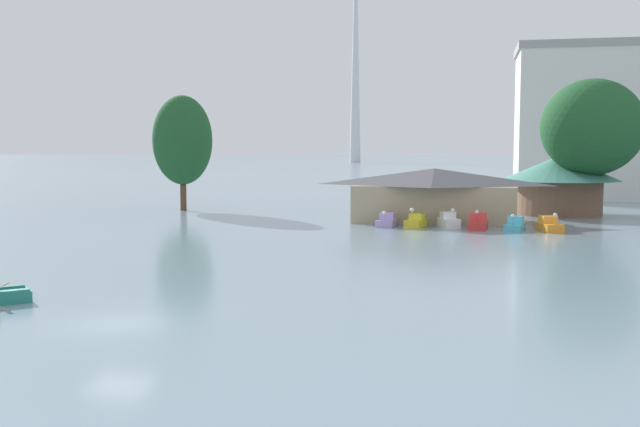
{
  "coord_description": "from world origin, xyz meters",
  "views": [
    {
      "loc": [
        13.15,
        -25.55,
        6.65
      ],
      "look_at": [
        3.56,
        20.99,
        2.52
      ],
      "focal_mm": 41.25,
      "sensor_mm": 36.0,
      "label": 1
    }
  ],
  "objects_px": {
    "pedal_boat_white": "(449,221)",
    "pedal_boat_cyan": "(515,225)",
    "shoreline_tree_tall_left": "(182,140)",
    "pedal_boat_lavender": "(387,221)",
    "green_roof_pavilion": "(560,180)",
    "background_building_block": "(639,122)",
    "pedal_boat_red": "(478,223)",
    "boathouse": "(434,194)",
    "distant_broadcast_tower": "(356,29)",
    "pedal_boat_orange": "(549,225)",
    "shoreline_tree_right": "(592,127)",
    "pedal_boat_yellow": "(416,221)"
  },
  "relations": [
    {
      "from": "pedal_boat_white",
      "to": "green_roof_pavilion",
      "type": "relative_size",
      "value": 0.24
    },
    {
      "from": "pedal_boat_lavender",
      "to": "green_roof_pavilion",
      "type": "bearing_deg",
      "value": 139.24
    },
    {
      "from": "pedal_boat_yellow",
      "to": "pedal_boat_white",
      "type": "bearing_deg",
      "value": 106.72
    },
    {
      "from": "green_roof_pavilion",
      "to": "boathouse",
      "type": "bearing_deg",
      "value": -140.85
    },
    {
      "from": "pedal_boat_white",
      "to": "background_building_block",
      "type": "relative_size",
      "value": 0.09
    },
    {
      "from": "pedal_boat_orange",
      "to": "boathouse",
      "type": "relative_size",
      "value": 0.21
    },
    {
      "from": "green_roof_pavilion",
      "to": "background_building_block",
      "type": "height_order",
      "value": "background_building_block"
    },
    {
      "from": "pedal_boat_orange",
      "to": "boathouse",
      "type": "distance_m",
      "value": 11.74
    },
    {
      "from": "pedal_boat_red",
      "to": "pedal_boat_cyan",
      "type": "height_order",
      "value": "pedal_boat_red"
    },
    {
      "from": "shoreline_tree_tall_left",
      "to": "pedal_boat_lavender",
      "type": "bearing_deg",
      "value": -27.31
    },
    {
      "from": "pedal_boat_orange",
      "to": "shoreline_tree_tall_left",
      "type": "height_order",
      "value": "shoreline_tree_tall_left"
    },
    {
      "from": "pedal_boat_cyan",
      "to": "boathouse",
      "type": "distance_m",
      "value": 9.73
    },
    {
      "from": "boathouse",
      "to": "shoreline_tree_right",
      "type": "bearing_deg",
      "value": 27.12
    },
    {
      "from": "pedal_boat_white",
      "to": "shoreline_tree_tall_left",
      "type": "bearing_deg",
      "value": -132.18
    },
    {
      "from": "pedal_boat_lavender",
      "to": "pedal_boat_orange",
      "type": "bearing_deg",
      "value": 90.82
    },
    {
      "from": "pedal_boat_cyan",
      "to": "shoreline_tree_right",
      "type": "xyz_separation_m",
      "value": [
        7.92,
        14.08,
        8.37
      ]
    },
    {
      "from": "pedal_boat_lavender",
      "to": "shoreline_tree_tall_left",
      "type": "relative_size",
      "value": 0.23
    },
    {
      "from": "green_roof_pavilion",
      "to": "shoreline_tree_right",
      "type": "relative_size",
      "value": 0.88
    },
    {
      "from": "background_building_block",
      "to": "pedal_boat_orange",
      "type": "bearing_deg",
      "value": -109.85
    },
    {
      "from": "pedal_boat_orange",
      "to": "pedal_boat_lavender",
      "type": "bearing_deg",
      "value": -109.82
    },
    {
      "from": "pedal_boat_orange",
      "to": "pedal_boat_cyan",
      "type": "bearing_deg",
      "value": -102.17
    },
    {
      "from": "pedal_boat_lavender",
      "to": "shoreline_tree_right",
      "type": "height_order",
      "value": "shoreline_tree_right"
    },
    {
      "from": "shoreline_tree_tall_left",
      "to": "distant_broadcast_tower",
      "type": "height_order",
      "value": "distant_broadcast_tower"
    },
    {
      "from": "pedal_boat_red",
      "to": "boathouse",
      "type": "bearing_deg",
      "value": -141.47
    },
    {
      "from": "pedal_boat_red",
      "to": "green_roof_pavilion",
      "type": "height_order",
      "value": "green_roof_pavilion"
    },
    {
      "from": "pedal_boat_lavender",
      "to": "pedal_boat_cyan",
      "type": "xyz_separation_m",
      "value": [
        10.75,
        -1.33,
        0.0
      ]
    },
    {
      "from": "pedal_boat_cyan",
      "to": "distant_broadcast_tower",
      "type": "relative_size",
      "value": 0.02
    },
    {
      "from": "pedal_boat_white",
      "to": "shoreline_tree_tall_left",
      "type": "xyz_separation_m",
      "value": [
        -29.16,
        12.3,
        7.14
      ]
    },
    {
      "from": "green_roof_pavilion",
      "to": "distant_broadcast_tower",
      "type": "bearing_deg",
      "value": 102.87
    },
    {
      "from": "boathouse",
      "to": "pedal_boat_white",
      "type": "bearing_deg",
      "value": -73.54
    },
    {
      "from": "boathouse",
      "to": "background_building_block",
      "type": "distance_m",
      "value": 45.44
    },
    {
      "from": "pedal_boat_lavender",
      "to": "pedal_boat_red",
      "type": "distance_m",
      "value": 7.82
    },
    {
      "from": "distant_broadcast_tower",
      "to": "pedal_boat_red",
      "type": "bearing_deg",
      "value": -79.23
    },
    {
      "from": "background_building_block",
      "to": "pedal_boat_red",
      "type": "bearing_deg",
      "value": -116.34
    },
    {
      "from": "pedal_boat_lavender",
      "to": "shoreline_tree_right",
      "type": "distance_m",
      "value": 24.11
    },
    {
      "from": "pedal_boat_white",
      "to": "pedal_boat_cyan",
      "type": "distance_m",
      "value": 5.62
    },
    {
      "from": "pedal_boat_white",
      "to": "shoreline_tree_right",
      "type": "xyz_separation_m",
      "value": [
        13.37,
        12.73,
        8.29
      ]
    },
    {
      "from": "pedal_boat_lavender",
      "to": "pedal_boat_cyan",
      "type": "relative_size",
      "value": 0.99
    },
    {
      "from": "pedal_boat_orange",
      "to": "boathouse",
      "type": "height_order",
      "value": "boathouse"
    },
    {
      "from": "pedal_boat_lavender",
      "to": "pedal_boat_yellow",
      "type": "distance_m",
      "value": 2.51
    },
    {
      "from": "pedal_boat_red",
      "to": "shoreline_tree_right",
      "type": "height_order",
      "value": "shoreline_tree_right"
    },
    {
      "from": "boathouse",
      "to": "distant_broadcast_tower",
      "type": "bearing_deg",
      "value": 100.26
    },
    {
      "from": "pedal_boat_white",
      "to": "pedal_boat_cyan",
      "type": "xyz_separation_m",
      "value": [
        5.45,
        -1.35,
        -0.08
      ]
    },
    {
      "from": "pedal_boat_lavender",
      "to": "pedal_boat_orange",
      "type": "height_order",
      "value": "pedal_boat_orange"
    },
    {
      "from": "green_roof_pavilion",
      "to": "shoreline_tree_tall_left",
      "type": "distance_m",
      "value": 40.24
    },
    {
      "from": "pedal_boat_yellow",
      "to": "green_roof_pavilion",
      "type": "bearing_deg",
      "value": 152.71
    },
    {
      "from": "green_roof_pavilion",
      "to": "shoreline_tree_tall_left",
      "type": "xyz_separation_m",
      "value": [
        -39.93,
        -2.81,
        4.09
      ]
    },
    {
      "from": "pedal_boat_white",
      "to": "pedal_boat_yellow",
      "type": "bearing_deg",
      "value": -106.99
    },
    {
      "from": "pedal_boat_white",
      "to": "pedal_boat_orange",
      "type": "height_order",
      "value": "pedal_boat_white"
    },
    {
      "from": "pedal_boat_orange",
      "to": "distant_broadcast_tower",
      "type": "xyz_separation_m",
      "value": [
        -65.17,
        312.99,
        67.24
      ]
    }
  ]
}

